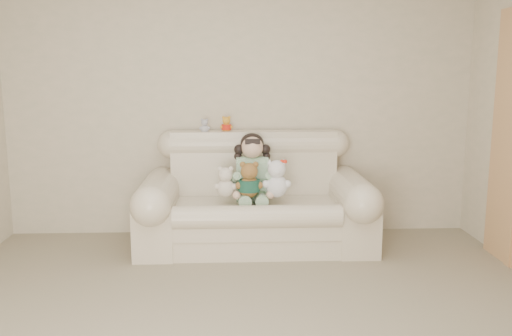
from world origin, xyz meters
The scene contains 8 objects.
wall_back centered at (0.00, 2.50, 1.30)m, with size 4.50×4.50×0.00m, color #B5AD90.
sofa centered at (0.13, 2.00, 0.52)m, with size 2.10×0.95×1.03m, color beige, non-canonical shape.
seated_child centered at (0.10, 2.08, 0.73)m, with size 0.37×0.46×0.62m, color #2B7431, non-canonical shape.
brown_teddy centered at (0.06, 1.84, 0.69)m, with size 0.24×0.18×0.37m, color brown, non-canonical shape.
white_cat centered at (0.30, 1.85, 0.70)m, with size 0.25×0.20×0.40m, color silver, non-canonical shape.
cream_teddy centered at (-0.14, 1.87, 0.66)m, with size 0.20×0.16×0.32m, color silver, non-canonical shape.
yellow_mini_bear centered at (-0.13, 2.37, 1.10)m, with size 0.12×0.09×0.18m, color gold, non-canonical shape.
grey_mini_plush centered at (-0.34, 2.34, 1.09)m, with size 0.10×0.08×0.16m, color #AFAFB6, non-canonical shape.
Camera 1 is at (-0.09, -2.85, 1.60)m, focal length 38.70 mm.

